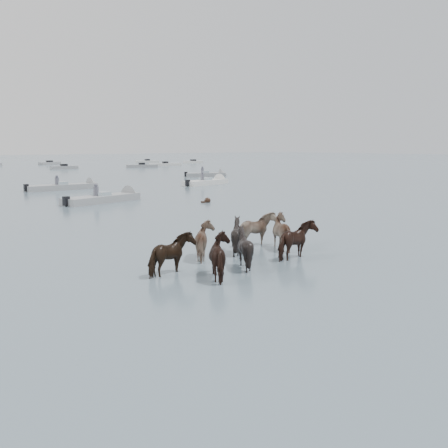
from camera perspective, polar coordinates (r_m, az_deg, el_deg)
ground at (r=17.58m, az=6.26°, el=-3.54°), size 400.00×400.00×0.00m
pony_herd at (r=16.63m, az=2.35°, el=-2.17°), size 6.98×3.98×1.45m
swimming_pony at (r=33.33m, az=-2.02°, el=2.74°), size 0.72×0.44×0.44m
motorboat_b at (r=34.98m, az=-13.19°, el=3.01°), size 6.44×3.13×1.92m
motorboat_c at (r=45.58m, az=-17.60°, el=4.22°), size 6.75×1.62×1.92m
motorboat_d at (r=49.07m, az=-1.59°, el=4.97°), size 6.03×2.86×1.92m
motorboat_e at (r=61.36m, az=-1.56°, el=5.83°), size 5.58×3.52×1.92m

